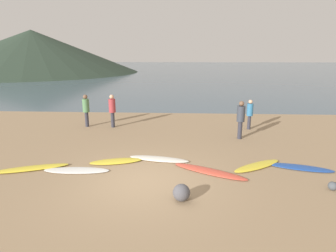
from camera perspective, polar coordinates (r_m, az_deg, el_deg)
name	(u,v)px	position (r m, az deg, el deg)	size (l,w,h in m)	color
ground_plane	(164,115)	(18.57, -0.75, 2.13)	(120.00, 120.00, 0.20)	#997C5B
ocean_water	(178,69)	(68.54, 2.03, 11.33)	(140.00, 100.00, 0.01)	#475B6B
headland_hill	(33,51)	(63.06, -25.54, 13.37)	(40.67, 40.67, 8.12)	#28382B
surfboard_0	(30,168)	(10.92, -25.97, -7.67)	(2.51, 0.46, 0.10)	yellow
surfboard_1	(77,170)	(10.22, -17.92, -8.47)	(2.24, 0.57, 0.06)	white
surfboard_2	(116,161)	(10.64, -10.39, -6.98)	(1.90, 0.57, 0.09)	yellow
surfboard_3	(159,159)	(10.69, -1.86, -6.63)	(2.29, 0.53, 0.09)	silver
surfboard_4	(209,171)	(9.74, 8.32, -9.00)	(2.63, 0.50, 0.08)	#D84C38
surfboard_5	(257,166)	(10.55, 17.50, -7.63)	(2.14, 0.50, 0.09)	yellow
surfboard_6	(300,167)	(10.96, 25.05, -7.56)	(2.15, 0.54, 0.07)	#1E479E
person_0	(250,112)	(15.28, 16.13, 2.72)	(0.31, 0.31, 1.56)	#2D2D38
person_1	(112,108)	(15.35, -11.16, 3.54)	(0.36, 0.36, 1.76)	#2D2D38
person_2	(86,108)	(15.81, -16.16, 3.51)	(0.35, 0.35, 1.74)	#2D2D38
person_3	(241,117)	(13.41, 14.42, 1.81)	(0.36, 0.36, 1.78)	#2D2D38
beach_rock_near	(181,193)	(7.88, 2.72, -13.23)	(0.47, 0.47, 0.47)	#4D4C51
beach_rock_far	(333,186)	(9.73, 30.20, -10.38)	(0.26, 0.26, 0.26)	#464C51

